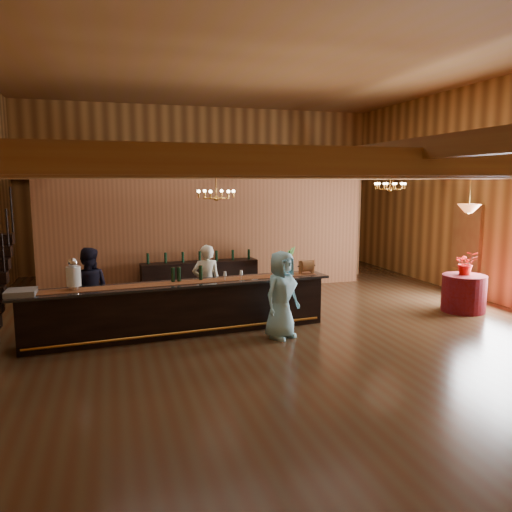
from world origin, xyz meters
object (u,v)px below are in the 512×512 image
object	(u,v)px
round_table	(464,293)
guest	(282,295)
pendant_lamp	(469,208)
beverage_dispenser	(74,275)
chandelier_left	(216,194)
raffle_drum	(307,266)
chandelier_right	(390,186)
bartender	(207,283)
tasting_bar	(181,308)
backbar_shelf	(200,278)
floor_plant	(284,270)
staff_second	(89,289)

from	to	relation	value
round_table	guest	xyz separation A→B (m)	(-4.74, -0.69, 0.42)
round_table	pendant_lamp	world-z (taller)	pendant_lamp
guest	beverage_dispenser	bearing A→B (deg)	140.22
round_table	chandelier_left	distance (m)	6.18
round_table	guest	size ratio (longest dim) A/B	0.58
beverage_dispenser	round_table	world-z (taller)	beverage_dispenser
raffle_drum	chandelier_right	size ratio (longest dim) A/B	0.42
chandelier_right	bartender	xyz separation A→B (m)	(-5.28, -1.46, -2.06)
tasting_bar	backbar_shelf	world-z (taller)	tasting_bar
tasting_bar	chandelier_left	size ratio (longest dim) A/B	7.81
backbar_shelf	bartender	distance (m)	2.71
floor_plant	pendant_lamp	bearing A→B (deg)	-41.05
raffle_drum	chandelier_right	bearing A→B (deg)	33.00
tasting_bar	staff_second	xyz separation A→B (m)	(-1.75, 0.76, 0.33)
tasting_bar	round_table	distance (m)	6.57
staff_second	backbar_shelf	bearing A→B (deg)	-125.89
pendant_lamp	floor_plant	xyz separation A→B (m)	(-3.39, 2.95, -1.76)
beverage_dispenser	raffle_drum	bearing A→B (deg)	3.56
chandelier_left	chandelier_right	distance (m)	5.19
bartender	chandelier_left	bearing A→B (deg)	-150.54
floor_plant	beverage_dispenser	bearing A→B (deg)	-149.93
backbar_shelf	round_table	distance (m)	6.62
raffle_drum	floor_plant	xyz separation A→B (m)	(0.45, 2.68, -0.57)
tasting_bar	round_table	xyz separation A→B (m)	(6.57, -0.09, -0.10)
round_table	chandelier_left	size ratio (longest dim) A/B	1.24
pendant_lamp	bartender	size ratio (longest dim) A/B	0.54
round_table	chandelier_right	distance (m)	3.47
raffle_drum	backbar_shelf	distance (m)	3.80
backbar_shelf	floor_plant	size ratio (longest dim) A/B	2.43
beverage_dispenser	raffle_drum	world-z (taller)	beverage_dispenser
raffle_drum	guest	distance (m)	1.37
tasting_bar	guest	xyz separation A→B (m)	(1.83, -0.78, 0.33)
tasting_bar	chandelier_right	xyz separation A→B (m)	(5.96, 2.27, 2.37)
tasting_bar	backbar_shelf	size ratio (longest dim) A/B	1.99
pendant_lamp	floor_plant	bearing A→B (deg)	138.95
staff_second	bartender	bearing A→B (deg)	-169.25
chandelier_left	staff_second	size ratio (longest dim) A/B	0.47
round_table	pendant_lamp	distance (m)	1.97
beverage_dispenser	bartender	distance (m)	2.83
chandelier_left	floor_plant	distance (m)	3.62
round_table	bartender	size ratio (longest dim) A/B	0.59
chandelier_left	guest	bearing A→B (deg)	-62.80
chandelier_right	round_table	bearing A→B (deg)	-75.42
pendant_lamp	staff_second	xyz separation A→B (m)	(-8.32, 0.86, -1.55)
tasting_bar	bartender	xyz separation A→B (m)	(0.67, 0.82, 0.31)
raffle_drum	guest	xyz separation A→B (m)	(-0.90, -0.96, -0.36)
beverage_dispenser	staff_second	distance (m)	1.02
round_table	raffle_drum	bearing A→B (deg)	175.98
tasting_bar	raffle_drum	world-z (taller)	raffle_drum
pendant_lamp	tasting_bar	bearing A→B (deg)	179.21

